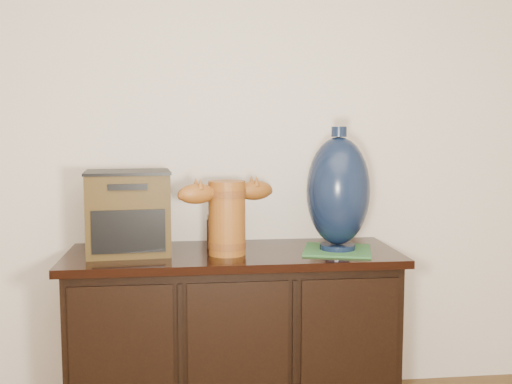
{
  "coord_description": "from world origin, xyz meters",
  "views": [
    {
      "loc": [
        -0.2,
        -0.37,
        1.3
      ],
      "look_at": [
        0.1,
        2.18,
        1.02
      ],
      "focal_mm": 42.0,
      "sensor_mm": 36.0,
      "label": 1
    }
  ],
  "objects": [
    {
      "name": "room",
      "position": [
        0.0,
        0.0,
        1.3
      ],
      "size": [
        5.0,
        5.0,
        5.0
      ],
      "color": "#4F361B",
      "rests_on": "ground"
    },
    {
      "name": "sideboard",
      "position": [
        0.0,
        2.23,
        0.39
      ],
      "size": [
        1.46,
        0.56,
        0.75
      ],
      "color": "black",
      "rests_on": "ground"
    },
    {
      "name": "terracotta_vessel",
      "position": [
        -0.03,
        2.17,
        0.94
      ],
      "size": [
        0.44,
        0.24,
        0.32
      ],
      "rotation": [
        0.0,
        0.0,
        0.39
      ],
      "color": "brown",
      "rests_on": "sideboard"
    },
    {
      "name": "tv_radio",
      "position": [
        -0.45,
        2.24,
        0.94
      ],
      "size": [
        0.38,
        0.32,
        0.36
      ],
      "rotation": [
        0.0,
        0.0,
        0.09
      ],
      "color": "#39280E",
      "rests_on": "sideboard"
    },
    {
      "name": "green_mat",
      "position": [
        0.46,
        2.18,
        0.76
      ],
      "size": [
        0.36,
        0.36,
        0.01
      ],
      "primitive_type": "cube",
      "rotation": [
        0.0,
        0.0,
        -0.28
      ],
      "color": "#285A2B",
      "rests_on": "sideboard"
    },
    {
      "name": "lamp_base",
      "position": [
        0.46,
        2.18,
        1.02
      ],
      "size": [
        0.35,
        0.35,
        0.54
      ],
      "rotation": [
        0.0,
        0.0,
        -0.28
      ],
      "color": "black",
      "rests_on": "green_mat"
    },
    {
      "name": "spray_can",
      "position": [
        -0.09,
        2.31,
        0.83
      ],
      "size": [
        0.05,
        0.05,
        0.15
      ],
      "color": "#58180F",
      "rests_on": "sideboard"
    }
  ]
}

